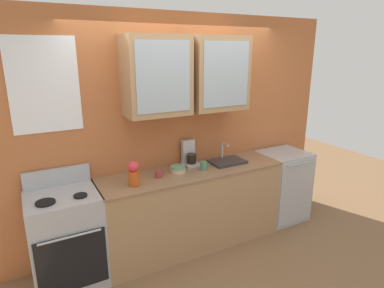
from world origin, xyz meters
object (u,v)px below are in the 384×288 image
Objects in this scene: vase at (134,174)px; cup_near_bowls at (159,174)px; stove_range at (67,239)px; coffee_maker at (190,156)px; sink_faucet at (227,161)px; cup_near_sink at (204,166)px; bowl_stack at (178,169)px; dishwasher at (282,185)px.

vase is 0.32m from cup_near_bowls.
vase is at bearing -8.18° from stove_range.
vase is 0.87× the size of coffee_maker.
sink_faucet is at bearing 2.89° from cup_near_bowls.
coffee_maker is at bearing 20.28° from vase.
vase is 0.84m from cup_near_sink.
bowl_stack is 0.57m from vase.
sink_faucet is 0.38m from cup_near_sink.
cup_near_bowls is (0.96, -0.02, 0.50)m from stove_range.
cup_near_bowls is 0.36× the size of coffee_maker.
vase is (-1.20, -0.12, 0.10)m from sink_faucet.
sink_faucet is at bearing 5.90° from vase.
cup_near_bowls is at bearing 14.80° from vase.
vase is (-0.54, -0.12, 0.09)m from bowl_stack.
bowl_stack is 1.51× the size of cup_near_sink.
vase is at bearing -165.20° from cup_near_bowls.
vase reaches higher than sink_faucet.
cup_near_bowls is at bearing -177.11° from sink_faucet.
cup_near_bowls reaches higher than bowl_stack.
cup_near_sink is at bearing 3.36° from vase.
bowl_stack is 0.30m from coffee_maker.
vase reaches higher than cup_near_sink.
bowl_stack is at bearing 179.94° from sink_faucet.
bowl_stack is (-0.65, 0.00, 0.01)m from sink_faucet.
bowl_stack is at bearing 165.20° from cup_near_sink.
coffee_maker reaches higher than vase.
cup_near_sink is (1.50, -0.05, 0.51)m from stove_range.
cup_near_bowls is 1.86m from dishwasher.
cup_near_bowls is 0.53m from coffee_maker.
cup_near_sink is 0.25m from coffee_maker.
sink_faucet is at bearing 11.53° from cup_near_sink.
cup_near_sink reaches higher than cup_near_bowls.
bowl_stack is at bearing 10.55° from cup_near_bowls.
stove_range is 1.93m from sink_faucet.
dishwasher is at bearing 1.97° from cup_near_sink.
sink_faucet reaches higher than cup_near_sink.
bowl_stack is at bearing 1.34° from stove_range.
cup_near_sink is (0.29, -0.08, 0.01)m from bowl_stack.
vase reaches higher than stove_range.
vase is 0.83m from coffee_maker.
stove_range is at bearing -172.45° from coffee_maker.
stove_range is at bearing -179.15° from sink_faucet.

